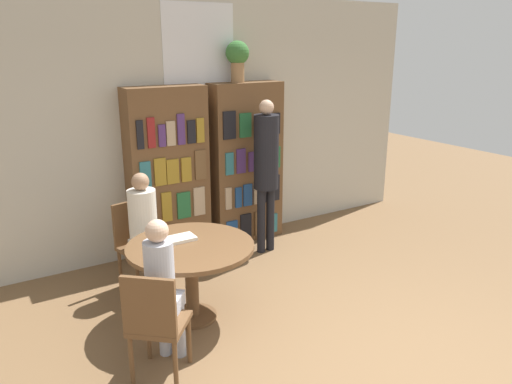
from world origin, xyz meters
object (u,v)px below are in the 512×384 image
at_px(bookshelf_right, 246,163).
at_px(librarian_standing, 266,161).
at_px(reading_table, 191,258).
at_px(chair_near_camera, 155,321).
at_px(flower_vase, 237,57).
at_px(seated_reader_left, 145,226).
at_px(bookshelf_left, 168,175).
at_px(seated_reader_right, 163,286).
at_px(chair_left_side, 137,240).

bearing_deg(bookshelf_right, librarian_standing, -92.63).
relative_size(reading_table, chair_near_camera, 1.26).
relative_size(flower_vase, seated_reader_left, 0.38).
xyz_separation_m(bookshelf_left, chair_near_camera, (-1.00, -2.14, -0.49)).
relative_size(seated_reader_left, seated_reader_right, 1.00).
bearing_deg(seated_reader_left, librarian_standing, 176.13).
relative_size(flower_vase, chair_near_camera, 0.53).
distance_m(reading_table, chair_left_side, 0.92).
distance_m(bookshelf_right, reading_table, 2.09).
height_order(bookshelf_right, seated_reader_right, bookshelf_right).
distance_m(bookshelf_left, librarian_standing, 1.15).
relative_size(reading_table, seated_reader_right, 0.92).
distance_m(flower_vase, librarian_standing, 1.28).
height_order(seated_reader_left, librarian_standing, librarian_standing).
distance_m(chair_near_camera, chair_left_side, 1.62).
bearing_deg(bookshelf_left, flower_vase, 0.30).
bearing_deg(bookshelf_left, seated_reader_right, -113.71).
xyz_separation_m(reading_table, librarian_standing, (1.42, 0.96, 0.52)).
bearing_deg(librarian_standing, chair_left_side, -177.59).
distance_m(chair_near_camera, seated_reader_right, 0.26).
bearing_deg(seated_reader_left, chair_near_camera, 59.84).
bearing_deg(bookshelf_left, chair_near_camera, -115.10).
height_order(bookshelf_left, bookshelf_right, same).
bearing_deg(flower_vase, librarian_standing, -80.89).
relative_size(bookshelf_right, chair_left_side, 2.21).
height_order(reading_table, chair_near_camera, chair_near_camera).
distance_m(seated_reader_right, librarian_standing, 2.46).
relative_size(flower_vase, chair_left_side, 0.53).
bearing_deg(chair_left_side, reading_table, 90.00).
distance_m(chair_near_camera, librarian_standing, 2.68).
relative_size(chair_near_camera, librarian_standing, 0.49).
xyz_separation_m(seated_reader_left, librarian_standing, (1.58, 0.24, 0.41)).
height_order(bookshelf_right, flower_vase, flower_vase).
bearing_deg(flower_vase, chair_near_camera, -132.20).
bearing_deg(reading_table, chair_near_camera, -131.43).
bearing_deg(seated_reader_right, seated_reader_left, 117.22).
bearing_deg(flower_vase, reading_table, -132.55).
distance_m(bookshelf_right, seated_reader_left, 1.79).
distance_m(bookshelf_left, seated_reader_right, 2.21).
relative_size(bookshelf_left, flower_vase, 4.16).
xyz_separation_m(flower_vase, reading_table, (-1.34, -1.46, -1.69)).
bearing_deg(reading_table, seated_reader_left, 102.57).
distance_m(bookshelf_left, reading_table, 1.56).
bearing_deg(chair_left_side, chair_near_camera, 63.00).
height_order(bookshelf_left, seated_reader_left, bookshelf_left).
bearing_deg(seated_reader_left, reading_table, 90.00).
bearing_deg(seated_reader_right, bookshelf_left, 107.72).
xyz_separation_m(bookshelf_right, librarian_standing, (-0.02, -0.50, 0.13)).
relative_size(chair_left_side, seated_reader_right, 0.73).
xyz_separation_m(reading_table, chair_left_side, (-0.20, 0.89, -0.09)).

